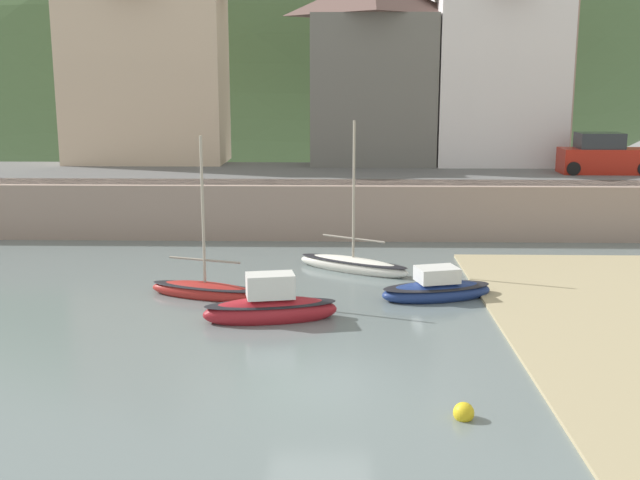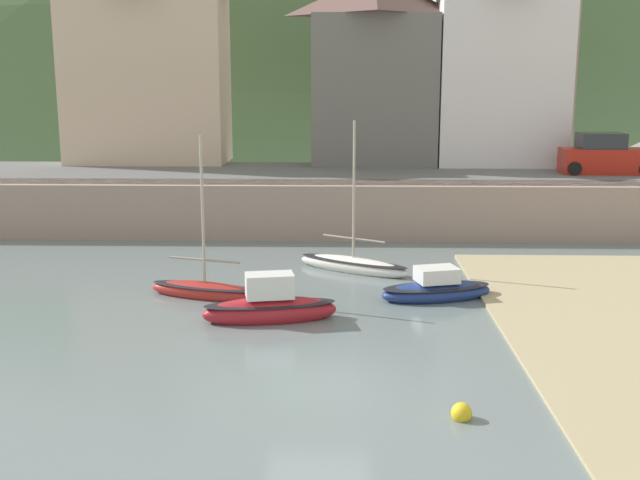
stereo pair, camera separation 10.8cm
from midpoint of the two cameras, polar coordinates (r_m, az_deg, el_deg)
quay_seawall at (r=35.09m, az=0.59°, el=2.63°), size 48.00×9.40×2.40m
hillside_backdrop at (r=72.59m, az=-3.02°, el=13.95°), size 80.00×44.00×27.51m
waterfront_building_left at (r=43.60m, az=-12.73°, el=12.83°), size 8.69×4.57×10.89m
waterfront_building_centre at (r=42.37m, az=3.77°, el=12.36°), size 6.74×5.51×9.77m
waterfront_building_right at (r=43.14m, az=12.77°, el=12.85°), size 6.86×5.66×10.90m
church_with_spire at (r=47.91m, az=16.21°, el=15.23°), size 3.00×3.00×15.09m
sailboat_far_left at (r=25.33m, az=8.40°, el=-3.60°), size 3.89×2.25×1.19m
rowboat_small_beached at (r=28.57m, az=2.32°, el=-1.79°), size 4.34×3.09×5.62m
motorboat_with_cabin at (r=25.48m, az=-8.50°, el=-3.62°), size 3.95×2.06×5.34m
fishing_boat_green at (r=22.89m, az=-3.77°, el=-4.93°), size 4.09×1.89×1.60m
parked_car_near_slipway at (r=40.06m, az=19.86°, el=5.75°), size 4.13×1.82×1.95m
mooring_buoy at (r=16.89m, az=10.27°, el=-12.31°), size 0.45×0.45×0.45m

